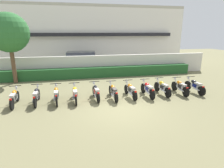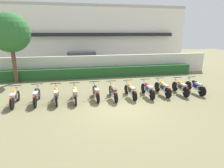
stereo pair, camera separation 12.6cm
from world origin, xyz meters
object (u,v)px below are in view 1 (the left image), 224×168
at_px(tree_near_inspector, 9,33).
at_px(motorcycle_in_row_1, 36,95).
at_px(motorcycle_in_row_0, 14,97).
at_px(motorcycle_in_row_10, 195,86).
at_px(motorcycle_in_row_3, 75,94).
at_px(motorcycle_in_row_5, 113,91).
at_px(parked_car, 83,61).
at_px(motorcycle_in_row_6, 130,90).
at_px(motorcycle_in_row_9, 180,87).
at_px(motorcycle_in_row_4, 96,92).
at_px(motorcycle_in_row_8, 162,87).
at_px(motorcycle_in_row_7, 148,89).
at_px(motorcycle_in_row_2, 56,95).

distance_m(tree_near_inspector, motorcycle_in_row_1, 6.22).
distance_m(motorcycle_in_row_0, motorcycle_in_row_10, 10.55).
relative_size(motorcycle_in_row_3, motorcycle_in_row_5, 0.98).
relative_size(parked_car, tree_near_inspector, 0.91).
height_order(motorcycle_in_row_0, motorcycle_in_row_3, motorcycle_in_row_0).
bearing_deg(motorcycle_in_row_6, parked_car, 10.28).
distance_m(motorcycle_in_row_3, motorcycle_in_row_9, 6.42).
xyz_separation_m(parked_car, motorcycle_in_row_5, (1.19, -8.58, -0.49)).
height_order(parked_car, motorcycle_in_row_1, parked_car).
bearing_deg(motorcycle_in_row_3, motorcycle_in_row_4, -89.71).
height_order(motorcycle_in_row_6, motorcycle_in_row_8, motorcycle_in_row_8).
height_order(motorcycle_in_row_4, motorcycle_in_row_6, motorcycle_in_row_4).
relative_size(motorcycle_in_row_6, motorcycle_in_row_7, 0.99).
bearing_deg(motorcycle_in_row_1, motorcycle_in_row_9, -92.68).
bearing_deg(motorcycle_in_row_7, motorcycle_in_row_9, -91.17).
bearing_deg(motorcycle_in_row_8, motorcycle_in_row_0, 86.49).
bearing_deg(motorcycle_in_row_3, motorcycle_in_row_10, -92.51).
distance_m(motorcycle_in_row_7, motorcycle_in_row_10, 3.18).
bearing_deg(motorcycle_in_row_4, motorcycle_in_row_3, 88.42).
xyz_separation_m(motorcycle_in_row_1, motorcycle_in_row_5, (4.18, -0.16, -0.00)).
bearing_deg(motorcycle_in_row_9, motorcycle_in_row_3, 88.91).
bearing_deg(motorcycle_in_row_2, motorcycle_in_row_4, -92.51).
height_order(motorcycle_in_row_2, motorcycle_in_row_10, motorcycle_in_row_2).
bearing_deg(motorcycle_in_row_9, tree_near_inspector, 64.69).
bearing_deg(motorcycle_in_row_4, motorcycle_in_row_2, 87.41).
xyz_separation_m(motorcycle_in_row_5, motorcycle_in_row_10, (5.28, 0.01, 0.00)).
bearing_deg(motorcycle_in_row_3, motorcycle_in_row_8, -91.45).
relative_size(motorcycle_in_row_4, motorcycle_in_row_5, 0.93).
height_order(motorcycle_in_row_7, motorcycle_in_row_9, motorcycle_in_row_7).
bearing_deg(parked_car, motorcycle_in_row_5, -77.43).
bearing_deg(motorcycle_in_row_2, motorcycle_in_row_5, -94.93).
distance_m(motorcycle_in_row_0, motorcycle_in_row_4, 4.29).
relative_size(tree_near_inspector, motorcycle_in_row_10, 2.71).
relative_size(motorcycle_in_row_4, motorcycle_in_row_7, 0.95).
height_order(tree_near_inspector, motorcycle_in_row_6, tree_near_inspector).
relative_size(tree_near_inspector, motorcycle_in_row_0, 2.78).
height_order(motorcycle_in_row_5, motorcycle_in_row_10, motorcycle_in_row_10).
height_order(motorcycle_in_row_1, motorcycle_in_row_3, motorcycle_in_row_1).
relative_size(motorcycle_in_row_2, motorcycle_in_row_8, 0.97).
relative_size(motorcycle_in_row_2, motorcycle_in_row_3, 0.98).
bearing_deg(motorcycle_in_row_8, tree_near_inspector, 59.73).
relative_size(motorcycle_in_row_3, motorcycle_in_row_7, 1.00).
xyz_separation_m(tree_near_inspector, motorcycle_in_row_6, (7.54, -4.89, -3.23)).
bearing_deg(motorcycle_in_row_3, motorcycle_in_row_2, 88.09).
height_order(motorcycle_in_row_0, motorcycle_in_row_10, motorcycle_in_row_10).
bearing_deg(motorcycle_in_row_8, motorcycle_in_row_4, 86.55).
relative_size(tree_near_inspector, motorcycle_in_row_1, 2.68).
distance_m(motorcycle_in_row_0, motorcycle_in_row_1, 1.09).
relative_size(motorcycle_in_row_3, motorcycle_in_row_10, 1.00).
xyz_separation_m(parked_car, motorcycle_in_row_1, (-3.00, -8.42, -0.49)).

